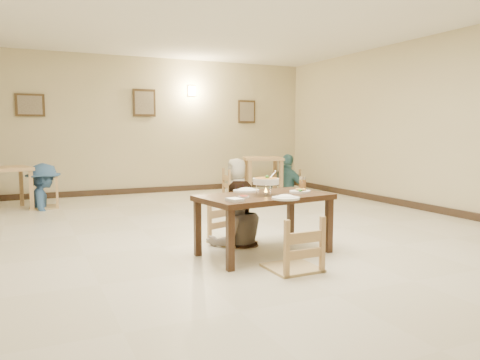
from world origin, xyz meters
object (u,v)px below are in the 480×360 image
bg_chair_lr (43,179)px  bg_diner_c (237,158)px  chair_near (293,218)px  bg_table_right (263,163)px  bg_table_left (6,175)px  bg_diner_d (288,154)px  drink_glass (303,183)px  bg_diner_b (42,163)px  main_diner (237,181)px  bg_chair_rl (237,170)px  chair_far (232,204)px  curry_warmer (266,181)px  main_table (264,202)px  bg_chair_rr (288,171)px

bg_chair_lr → bg_diner_c: (3.84, 0.05, 0.28)m
chair_near → bg_table_right: chair_near is taller
bg_table_left → bg_diner_c: bg_diner_c is taller
bg_table_left → bg_diner_d: 5.77m
drink_glass → bg_table_right: bearing=68.3°
bg_diner_b → main_diner: bearing=-155.4°
bg_chair_rl → bg_diner_d: (1.33, 0.09, 0.32)m
chair_far → curry_warmer: 0.77m
chair_far → bg_chair_rl: (1.83, 3.90, 0.06)m
main_diner → bg_table_left: (-2.64, 3.97, -0.16)m
chair_far → bg_table_left: (-2.61, 3.89, 0.14)m
drink_glass → main_diner: bearing=153.8°
main_table → bg_diner_c: bearing=61.2°
main_diner → drink_glass: 0.80m
bg_diner_d → bg_table_right: bearing=64.6°
chair_near → chair_far: bearing=-86.3°
bg_diner_d → main_table: bearing=118.2°
bg_chair_lr → bg_diner_c: size_ratio=0.65×
bg_chair_rr → bg_diner_b: (-5.17, -0.14, 0.33)m
chair_near → bg_chair_rl: (1.73, 5.18, 0.02)m
drink_glass → curry_warmer: bearing=-158.9°
bg_table_right → bg_diner_c: (-0.67, -0.05, 0.13)m
main_table → bg_diner_b: (-2.13, 4.49, 0.21)m
chair_far → bg_chair_rr: (3.16, 3.99, -0.01)m
bg_chair_rr → bg_diner_d: bearing=161.3°
bg_table_right → bg_chair_lr: bearing=-178.7°
main_table → bg_diner_d: bg_diner_d is taller
bg_table_left → bg_diner_c: 4.44m
bg_diner_b → bg_table_right: bearing=-91.6°
bg_chair_lr → curry_warmer: bearing=28.3°
bg_chair_rl → bg_chair_rr: bearing=-80.5°
main_diner → bg_chair_lr: (-2.05, 3.93, -0.27)m
chair_near → main_diner: bearing=-87.5°
main_table → bg_table_right: bearing=54.5°
drink_glass → chair_near: bearing=-127.4°
bg_table_right → bg_diner_d: 0.69m
curry_warmer → bg_chair_rr: (3.04, 4.67, -0.35)m
bg_table_right → bg_diner_b: size_ratio=0.63×
main_table → bg_chair_rl: (1.71, 4.54, -0.06)m
chair_far → main_table: bearing=-99.4°
drink_glass → bg_diner_b: (-2.76, 4.28, 0.06)m
main_diner → bg_chair_lr: main_diner is taller
main_diner → curry_warmer: main_diner is taller
bg_table_left → bg_diner_d: bearing=1.0°
bg_diner_c → bg_table_left: bearing=-85.7°
bg_chair_lr → main_table: bearing=28.5°
drink_glass → bg_table_left: 5.47m
bg_table_right → bg_diner_b: bg_diner_b is taller
drink_glass → bg_diner_b: size_ratio=0.10×
main_table → bg_chair_lr: size_ratio=1.49×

